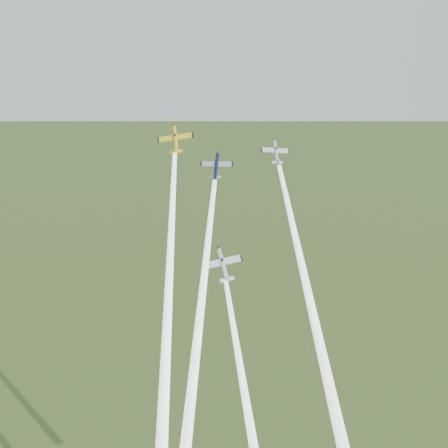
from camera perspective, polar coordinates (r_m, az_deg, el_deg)
plane_yellow at (r=120.03m, az=-4.95°, el=8.55°), size 8.80×5.59×8.08m
smoke_trail_yellow at (r=109.19m, az=-5.79°, el=-9.89°), size 3.94×42.09×59.21m
plane_navy at (r=114.55m, az=-0.78°, el=5.92°), size 7.24×5.45×6.22m
smoke_trail_navy at (r=106.00m, az=-2.99°, el=-13.95°), size 7.39×43.09×60.72m
plane_silver_right at (r=123.45m, az=5.31°, el=7.28°), size 7.60×7.19×6.93m
smoke_trail_silver_right at (r=115.33m, az=9.03°, el=-9.05°), size 17.18×37.14×54.91m
plane_silver_low at (r=114.27m, az=-0.10°, el=-4.17°), size 10.87×8.34×8.85m
smoke_trail_silver_low at (r=112.50m, az=2.97°, el=-21.31°), size 15.37×36.13×52.71m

